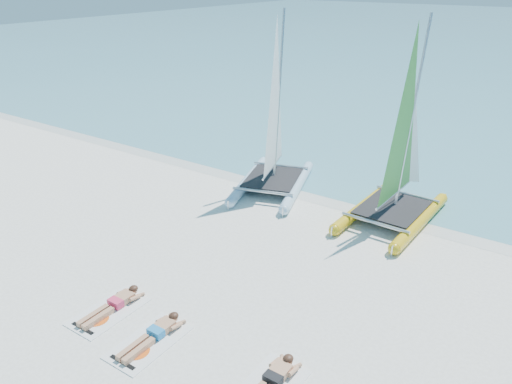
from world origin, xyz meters
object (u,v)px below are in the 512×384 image
towel_a (109,312)px  sunbather_b (155,334)px  catamaran_blue (274,137)px  towel_b (149,342)px  catamaran_yellow (404,155)px  sunbather_a (114,304)px  sunbather_c (272,380)px

towel_a → sunbather_b: (1.57, -0.04, 0.11)m
catamaran_blue → towel_b: bearing=-92.6°
catamaran_yellow → sunbather_a: bearing=-111.2°
towel_a → towel_b: (1.57, -0.23, 0.00)m
towel_b → sunbather_b: 0.22m
towel_b → sunbather_b: bearing=90.0°
towel_a → sunbather_a: 0.22m
towel_a → sunbather_c: size_ratio=1.07×
towel_b → sunbather_b: size_ratio=1.07×
sunbather_a → catamaran_blue: bearing=95.6°
catamaran_yellow → sunbather_c: (0.63, -8.79, -1.94)m
sunbather_a → sunbather_c: (4.46, 0.07, 0.00)m
catamaran_blue → towel_a: size_ratio=3.51×
sunbather_a → sunbather_c: 4.46m
catamaran_yellow → sunbather_a: (-3.83, -8.86, -1.94)m
towel_a → catamaran_blue: bearing=95.5°
catamaran_yellow → sunbather_c: size_ratio=3.79×
catamaran_blue → catamaran_yellow: 4.67m
catamaran_blue → catamaran_yellow: (4.65, 0.44, 0.12)m
catamaran_blue → catamaran_yellow: bearing=-12.3°
towel_b → sunbather_c: bearing=9.6°
towel_a → sunbather_c: 4.46m
catamaran_blue → sunbather_b: size_ratio=3.77×
sunbather_c → catamaran_yellow: bearing=94.1°
sunbather_c → towel_b: bearing=-170.4°
sunbather_a → towel_b: sunbather_a is taller
towel_a → sunbather_a: bearing=90.0°
catamaran_blue → sunbather_a: size_ratio=3.77×
sunbather_a → sunbather_b: same height
catamaran_blue → sunbather_c: (5.28, -8.35, -1.82)m
sunbather_a → sunbather_c: bearing=0.9°
catamaran_yellow → towel_a: 10.04m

